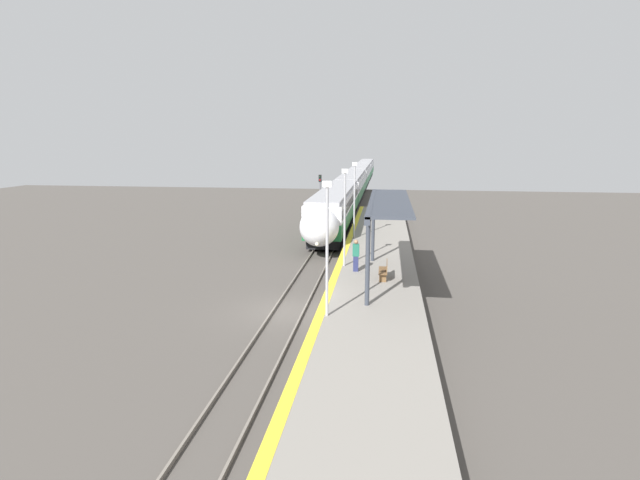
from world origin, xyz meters
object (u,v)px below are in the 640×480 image
Objects in this scene: railway_signal at (320,193)px; lamppost_mid at (345,211)px; train at (356,180)px; person_waiting at (356,255)px; lamppost_near at (327,241)px; platform_bench at (385,270)px; lamppost_far at (354,195)px.

railway_signal is 21.51m from lamppost_mid.
train is 47.06m from person_waiting.
railway_signal is 0.83× the size of lamppost_near.
person_waiting is 7.64m from lamppost_near.
lamppost_mid is at bearing 90.00° from lamppost_near.
platform_bench is at bearing 68.74° from lamppost_near.
railway_signal is 0.83× the size of lamppost_mid.
train is at bearing 85.19° from railway_signal.
person_waiting is (-1.58, 1.32, 0.45)m from platform_bench.
railway_signal is 29.78m from lamppost_near.
lamppost_mid is at bearing -87.35° from train.
lamppost_mid is 8.40m from lamppost_far.
platform_bench is at bearing -77.93° from lamppost_far.
platform_bench is 0.31× the size of lamppost_mid.
person_waiting is at bearing -85.59° from lamppost_far.
lamppost_mid is at bearing 133.49° from platform_bench.
lamppost_mid is at bearing -90.00° from lamppost_far.
platform_bench is (4.44, -48.28, -0.81)m from train.
lamppost_near reaches higher than railway_signal.
person_waiting is at bearing 140.24° from platform_bench.
platform_bench is 24.44m from railway_signal.
train is 37.55m from lamppost_far.
lamppost_near is (4.21, -29.46, 1.21)m from railway_signal.
train is at bearing 93.48° from person_waiting.
railway_signal is (-6.53, 23.51, 1.47)m from platform_bench.
platform_bench is 6.93m from lamppost_near.
person_waiting is at bearing -86.52° from train.
lamppost_far reaches higher than railway_signal.
lamppost_far is (-2.32, 10.84, 2.69)m from platform_bench.
railway_signal is at bearing -94.81° from train.
lamppost_near is at bearing -95.76° from person_waiting.
lamppost_mid reaches higher than person_waiting.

